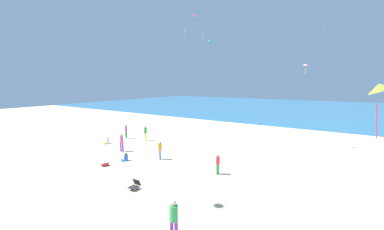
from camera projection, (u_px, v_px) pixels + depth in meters
name	position (u px, v px, depth m)	size (l,w,h in m)	color
ground_plane	(212.00, 153.00, 21.12)	(120.00, 120.00, 0.00)	beige
ocean_water	(300.00, 108.00, 59.65)	(120.00, 60.00, 0.05)	teal
beach_chair_far_right	(135.00, 185.00, 13.88)	(0.57, 0.67, 0.57)	black
cooler_box	(105.00, 164.00, 17.80)	(0.39, 0.57, 0.30)	red
person_0	(160.00, 149.00, 19.27)	(0.43, 0.43, 1.53)	blue
person_1	(218.00, 163.00, 16.11)	(0.31, 0.31, 1.39)	green
person_2	(145.00, 132.00, 25.72)	(0.43, 0.43, 1.60)	yellow
person_3	(122.00, 141.00, 21.53)	(0.44, 0.44, 1.64)	purple
person_4	(126.00, 130.00, 26.69)	(0.34, 0.34, 1.57)	green
person_5	(174.00, 217.00, 9.23)	(0.42, 0.42, 1.70)	purple
person_6	(107.00, 141.00, 24.32)	(0.48, 0.69, 0.80)	white
person_7	(126.00, 158.00, 18.97)	(0.51, 0.60, 0.67)	blue
kite_magenta	(194.00, 15.00, 30.83)	(0.52, 0.40, 0.87)	#DB3DA8
kite_lime	(378.00, 88.00, 7.37)	(0.67, 0.81, 1.80)	#99DB33
kite_teal	(210.00, 41.00, 40.78)	(0.88, 0.80, 1.34)	#1EADAD
kite_red	(324.00, 28.00, 33.68)	(0.44, 0.43, 0.78)	red
kite_green	(185.00, 31.00, 26.89)	(0.46, 0.43, 1.37)	green
kite_pink	(306.00, 65.00, 22.06)	(0.50, 0.46, 1.02)	pink
kite_orange	(203.00, 33.00, 34.59)	(0.38, 0.72, 1.47)	orange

